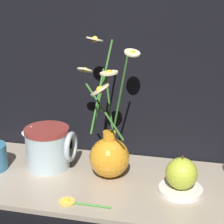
{
  "coord_description": "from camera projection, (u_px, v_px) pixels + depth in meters",
  "views": [
    {
      "loc": [
        0.18,
        -0.79,
        0.47
      ],
      "look_at": [
        -0.01,
        0.0,
        0.19
      ],
      "focal_mm": 60.0,
      "sensor_mm": 36.0,
      "label": 1
    }
  ],
  "objects": [
    {
      "name": "ceramic_pitcher",
      "position": [
        49.0,
        146.0,
        0.97
      ],
      "size": [
        0.14,
        0.12,
        0.12
      ],
      "color": "silver",
      "rests_on": "shelf"
    },
    {
      "name": "orange_fruit",
      "position": [
        181.0,
        173.0,
        0.86
      ],
      "size": [
        0.07,
        0.07,
        0.08
      ],
      "color": "#B7C638",
      "rests_on": "saucer_plate"
    },
    {
      "name": "ground_plane",
      "position": [
        114.0,
        185.0,
        0.92
      ],
      "size": [
        6.0,
        6.0,
        0.0
      ],
      "primitive_type": "plane",
      "color": "black"
    },
    {
      "name": "saucer_plate",
      "position": [
        180.0,
        189.0,
        0.87
      ],
      "size": [
        0.1,
        0.1,
        0.01
      ],
      "color": "white",
      "rests_on": "shelf"
    },
    {
      "name": "shelf",
      "position": [
        114.0,
        183.0,
        0.92
      ],
      "size": [
        0.82,
        0.32,
        0.01
      ],
      "color": "tan",
      "rests_on": "ground_plane"
    },
    {
      "name": "vase_with_flowers",
      "position": [
        109.0,
        152.0,
        0.92
      ],
      "size": [
        0.16,
        0.18,
        0.34
      ],
      "color": "orange",
      "rests_on": "shelf"
    },
    {
      "name": "loose_daisy",
      "position": [
        73.0,
        202.0,
        0.82
      ],
      "size": [
        0.12,
        0.04,
        0.01
      ],
      "color": "#4C8E3D",
      "rests_on": "shelf"
    }
  ]
}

